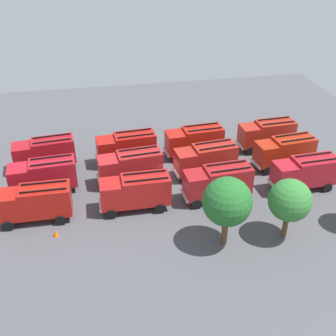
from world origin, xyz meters
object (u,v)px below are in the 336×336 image
fire_truck_3 (45,152)px  fire_truck_7 (43,175)px  fire_truck_4 (285,151)px  fire_truck_6 (131,166)px  fire_truck_5 (206,159)px  fire_truck_1 (195,140)px  tree_2 (227,202)px  fire_truck_11 (35,202)px  fire_truck_10 (136,191)px  fire_truck_0 (267,133)px  firefighter_0 (123,187)px  firefighter_1 (224,202)px  tree_1 (290,201)px  traffic_cone_1 (122,152)px  traffic_cone_2 (56,233)px  fire_truck_8 (305,172)px  fire_truck_2 (127,147)px  traffic_cone_0 (203,162)px  fire_truck_9 (218,181)px

fire_truck_3 → fire_truck_7: size_ratio=1.01×
fire_truck_4 → fire_truck_3: bearing=-15.5°
fire_truck_6 → fire_truck_7: same height
fire_truck_5 → fire_truck_6: (8.64, -0.04, 0.00)m
fire_truck_1 → tree_2: tree_2 is taller
fire_truck_6 → fire_truck_11: 11.12m
fire_truck_4 → fire_truck_10: size_ratio=1.03×
fire_truck_0 → tree_2: 20.04m
fire_truck_0 → fire_truck_7: (27.42, 4.91, 0.00)m
fire_truck_7 → firefighter_0: size_ratio=4.58×
firefighter_1 → tree_1: (-4.35, 4.98, 3.07)m
fire_truck_6 → fire_truck_10: same height
tree_2 → traffic_cone_1: bearing=-67.9°
tree_2 → traffic_cone_2: (15.23, -3.89, -4.22)m
fire_truck_6 → firefighter_1: (-8.63, 7.09, -1.14)m
fire_truck_11 → tree_1: (-22.86, 6.95, 1.93)m
firefighter_0 → fire_truck_5: bearing=-106.5°
fire_truck_1 → firefighter_0: 11.90m
fire_truck_0 → firefighter_0: size_ratio=4.56×
fire_truck_10 → fire_truck_1: bearing=-131.0°
fire_truck_10 → firefighter_1: 8.99m
fire_truck_8 → fire_truck_10: bearing=-2.1°
fire_truck_10 → traffic_cone_2: bearing=19.9°
fire_truck_11 → tree_2: bearing=158.8°
fire_truck_11 → fire_truck_2: bearing=-135.1°
fire_truck_11 → traffic_cone_0: 20.43m
fire_truck_6 → fire_truck_8: (-18.43, 4.90, 0.00)m
fire_truck_0 → fire_truck_8: (-0.39, 9.69, 0.00)m
fire_truck_7 → fire_truck_11: same height
fire_truck_0 → fire_truck_5: same height
fire_truck_8 → fire_truck_9: size_ratio=1.00×
fire_truck_8 → fire_truck_11: bearing=-2.3°
fire_truck_2 → fire_truck_8: size_ratio=1.01×
fire_truck_4 → traffic_cone_0: size_ratio=13.00×
fire_truck_4 → fire_truck_8: same height
fire_truck_6 → traffic_cone_0: bearing=-170.1°
fire_truck_0 → tree_2: bearing=54.1°
fire_truck_2 → tree_2: tree_2 is taller
fire_truck_11 → traffic_cone_2: (-1.83, 2.88, -1.78)m
fire_truck_9 → traffic_cone_1: size_ratio=10.93×
fire_truck_4 → fire_truck_7: bearing=-5.0°
fire_truck_3 → fire_truck_8: size_ratio=1.01×
fire_truck_2 → traffic_cone_0: size_ratio=12.94×
fire_truck_3 → fire_truck_5: same height
fire_truck_2 → fire_truck_6: 4.63m
fire_truck_7 → traffic_cone_1: size_ratio=10.95×
fire_truck_0 → tree_1: 17.70m
fire_truck_1 → tree_2: 16.85m
fire_truck_3 → tree_2: bearing=129.1°
fire_truck_1 → fire_truck_3: (18.06, -0.29, 0.00)m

